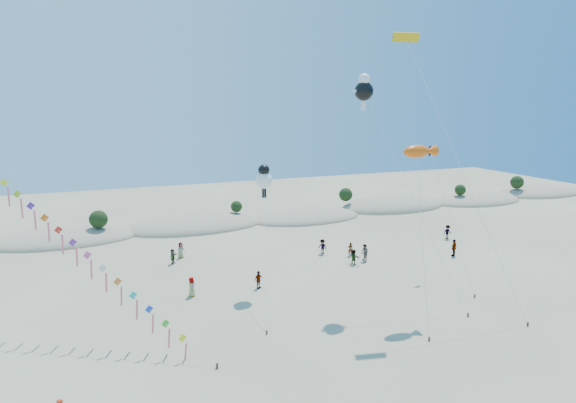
{
  "coord_description": "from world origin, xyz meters",
  "views": [
    {
      "loc": [
        -11.51,
        -18.25,
        16.38
      ],
      "look_at": [
        1.29,
        14.0,
        9.29
      ],
      "focal_mm": 30.0,
      "sensor_mm": 36.0,
      "label": 1
    }
  ],
  "objects": [
    {
      "name": "parafoil_kite",
      "position": [
        11.32,
        14.13,
        20.82
      ],
      "size": [
        7.51,
        8.63,
        21.74
      ],
      "color": "#3F2D1E",
      "rests_on": "ground"
    },
    {
      "name": "dark_kite",
      "position": [
        18.3,
        17.96,
        8.89
      ],
      "size": [
        1.34,
        8.3,
        12.41
      ],
      "color": "#3F2D1E",
      "rests_on": "ground"
    },
    {
      "name": "fish_kite",
      "position": [
        11.92,
        12.81,
        12.68
      ],
      "size": [
        4.22,
        6.37,
        13.23
      ],
      "color": "#3F2D1E",
      "rests_on": "ground"
    },
    {
      "name": "beachgoers",
      "position": [
        10.09,
        25.72,
        0.85
      ],
      "size": [
        34.0,
        12.22,
        1.89
      ],
      "color": "slate",
      "rests_on": "ground"
    },
    {
      "name": "cartoon_kite_high",
      "position": [
        9.4,
        17.34,
        17.52
      ],
      "size": [
        6.17,
        9.07,
        18.82
      ],
      "color": "#3F2D1E",
      "rests_on": "ground"
    },
    {
      "name": "cartoon_kite_low",
      "position": [
        1.87,
        21.16,
        9.95
      ],
      "size": [
        3.75,
        9.77,
        11.18
      ],
      "color": "#3F2D1E",
      "rests_on": "ground"
    },
    {
      "name": "dune_ridge",
      "position": [
        1.06,
        45.14,
        0.11
      ],
      "size": [
        145.3,
        11.49,
        5.57
      ],
      "color": "gray",
      "rests_on": "ground"
    },
    {
      "name": "kite_train",
      "position": [
        -16.16,
        20.05,
        8.91
      ],
      "size": [
        20.39,
        20.74,
        17.68
      ],
      "color": "#3F2D1E",
      "rests_on": "ground"
    }
  ]
}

